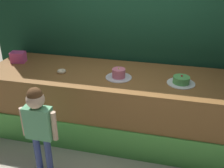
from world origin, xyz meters
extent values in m
plane|color=#BCB29E|center=(0.00, 0.00, 0.00)|extent=(12.00, 12.00, 0.00)
cube|color=brown|center=(0.00, 0.53, 0.46)|extent=(3.69, 1.05, 0.92)
cube|color=#59B24C|center=(0.00, -0.01, 0.21)|extent=(3.69, 0.02, 0.42)
cube|color=#19472D|center=(0.00, 1.15, 1.40)|extent=(4.43, 0.08, 2.81)
cylinder|color=#3F4C8C|center=(-0.78, -0.44, 0.25)|extent=(0.08, 0.08, 0.49)
cylinder|color=#3F4C8C|center=(-0.64, -0.44, 0.25)|extent=(0.08, 0.08, 0.49)
cube|color=#66B27F|center=(-0.71, -0.44, 0.69)|extent=(0.31, 0.14, 0.38)
cylinder|color=beige|center=(-0.89, -0.44, 0.67)|extent=(0.06, 0.06, 0.35)
cylinder|color=beige|center=(-0.53, -0.44, 0.67)|extent=(0.06, 0.06, 0.35)
sphere|color=beige|center=(-0.71, -0.44, 0.98)|extent=(0.20, 0.20, 0.20)
sphere|color=brown|center=(-0.71, -0.44, 1.03)|extent=(0.17, 0.17, 0.17)
cube|color=#E44F99|center=(-1.57, 0.63, 1.00)|extent=(0.23, 0.18, 0.16)
torus|color=beige|center=(-0.78, 0.40, 0.95)|extent=(0.12, 0.12, 0.04)
cylinder|color=silver|center=(0.00, 0.42, 0.93)|extent=(0.34, 0.34, 0.01)
cylinder|color=pink|center=(0.00, 0.42, 0.99)|extent=(0.17, 0.17, 0.11)
cone|color=#F2E566|center=(0.00, 0.42, 1.06)|extent=(0.02, 0.02, 0.03)
cylinder|color=white|center=(0.78, 0.43, 0.93)|extent=(0.34, 0.34, 0.01)
cylinder|color=#59B259|center=(0.78, 0.43, 0.98)|extent=(0.20, 0.20, 0.08)
sphere|color=red|center=(0.78, 0.43, 1.03)|extent=(0.02, 0.02, 0.02)
camera|label=1|loc=(0.64, -2.58, 2.31)|focal=41.76mm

